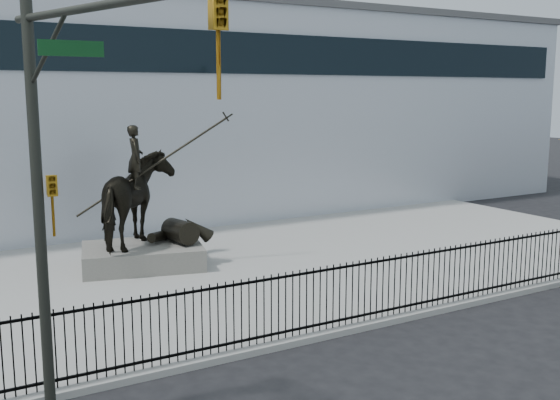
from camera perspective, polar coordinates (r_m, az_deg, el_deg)
ground at (r=14.80m, az=9.27°, el=-12.55°), size 120.00×120.00×0.00m
plaza at (r=20.36m, az=-3.40°, el=-6.07°), size 30.00×12.00×0.15m
building at (r=31.79m, az=-14.23°, el=7.32°), size 44.00×14.00×9.00m
picket_fence at (r=15.42m, az=6.38°, el=-8.01°), size 22.10×0.10×1.50m
statue_plinth at (r=20.71m, az=-11.87°, el=-4.81°), size 4.07×3.26×0.67m
equestrian_statue at (r=20.37m, az=-11.84°, el=-0.04°), size 4.47×3.34×3.89m
traffic_signal_left at (r=10.22m, az=-18.19°, el=0.65°), size 1.52×4.84×7.00m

